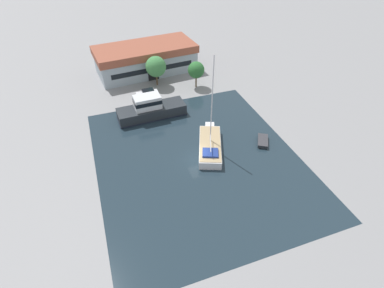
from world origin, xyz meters
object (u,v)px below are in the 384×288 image
object	(u,v)px
quay_tree_by_water	(196,70)
parked_car	(148,93)
motor_cruiser	(151,109)
quay_tree_near_building	(156,67)
sailboat_moored	(210,145)
small_dinghy	(263,141)
warehouse_building	(146,59)

from	to	relation	value
quay_tree_by_water	parked_car	distance (m)	11.00
parked_car	motor_cruiser	bearing A→B (deg)	170.80
quay_tree_near_building	sailboat_moored	bearing A→B (deg)	-83.76
small_dinghy	motor_cruiser	bearing A→B (deg)	-11.35
small_dinghy	warehouse_building	bearing A→B (deg)	-39.57
motor_cruiser	quay_tree_near_building	bearing A→B (deg)	-21.60
warehouse_building	quay_tree_by_water	world-z (taller)	warehouse_building
quay_tree_near_building	motor_cruiser	world-z (taller)	quay_tree_near_building
parked_car	motor_cruiser	distance (m)	7.13
parked_car	small_dinghy	distance (m)	25.05
quay_tree_near_building	small_dinghy	world-z (taller)	quay_tree_near_building
quay_tree_by_water	motor_cruiser	size ratio (longest dim) A/B	0.44
quay_tree_by_water	sailboat_moored	bearing A→B (deg)	-104.01
parked_car	sailboat_moored	bearing A→B (deg)	-164.78
sailboat_moored	small_dinghy	bearing A→B (deg)	12.27
warehouse_building	quay_tree_by_water	bearing A→B (deg)	-58.38
warehouse_building	motor_cruiser	bearing A→B (deg)	-105.79
quay_tree_by_water	warehouse_building	bearing A→B (deg)	126.90
warehouse_building	parked_car	size ratio (longest dim) A/B	5.24
quay_tree_near_building	parked_car	size ratio (longest dim) A/B	1.45
sailboat_moored	small_dinghy	world-z (taller)	sailboat_moored
motor_cruiser	small_dinghy	xyz separation A→B (m)	(15.26, -13.57, -1.22)
parked_car	quay_tree_by_water	bearing A→B (deg)	-86.65
quay_tree_by_water	quay_tree_near_building	bearing A→B (deg)	155.57
quay_tree_near_building	quay_tree_by_water	size ratio (longest dim) A/B	1.15
parked_car	small_dinghy	xyz separation A→B (m)	(14.25, -20.60, -0.47)
warehouse_building	parked_car	distance (m)	12.07
quay_tree_by_water	small_dinghy	bearing A→B (deg)	-80.24
sailboat_moored	small_dinghy	distance (m)	8.79
sailboat_moored	small_dinghy	xyz separation A→B (m)	(8.67, -1.42, -0.45)
quay_tree_near_building	small_dinghy	xyz separation A→B (m)	(11.23, -24.83, -3.85)
motor_cruiser	sailboat_moored	bearing A→B (deg)	-153.43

